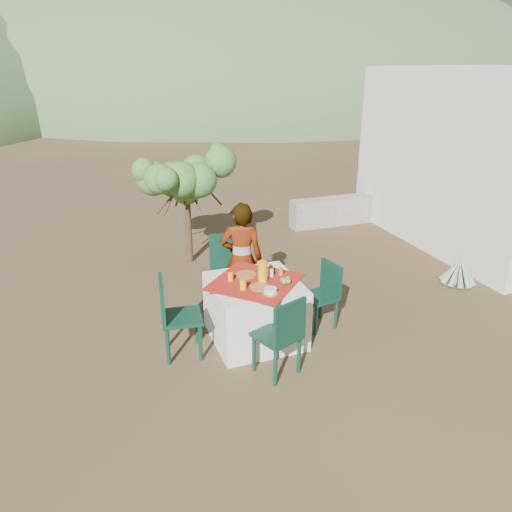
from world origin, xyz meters
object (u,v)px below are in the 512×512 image
(chair_near, at_px, (282,334))
(shrub_tree, at_px, (189,183))
(juice_pitcher, at_px, (263,272))
(agave, at_px, (459,272))
(chair_left, at_px, (174,314))
(person, at_px, (242,259))
(chair_far, at_px, (227,267))
(chair_right, at_px, (324,292))
(table, at_px, (255,310))
(guesthouse, at_px, (499,157))

(chair_near, relative_size, shrub_tree, 0.55)
(shrub_tree, height_order, juice_pitcher, shrub_tree)
(agave, bearing_deg, chair_left, -174.16)
(person, distance_m, juice_pitcher, 0.73)
(chair_far, xyz_separation_m, chair_right, (0.97, -0.99, -0.08))
(chair_left, bearing_deg, chair_near, -120.80)
(table, bearing_deg, chair_near, -89.37)
(agave, bearing_deg, chair_far, 170.59)
(juice_pitcher, bearing_deg, agave, 7.61)
(chair_near, relative_size, juice_pitcher, 3.72)
(chair_near, height_order, chair_right, chair_near)
(chair_near, distance_m, chair_left, 1.26)
(chair_near, distance_m, agave, 3.63)
(person, bearing_deg, chair_near, 105.35)
(chair_right, bearing_deg, person, -139.61)
(person, height_order, shrub_tree, shrub_tree)
(table, xyz_separation_m, chair_left, (-0.98, -0.03, 0.15))
(juice_pitcher, bearing_deg, chair_far, 97.40)
(table, xyz_separation_m, juice_pitcher, (0.09, -0.02, 0.51))
(table, relative_size, juice_pitcher, 5.24)
(chair_far, relative_size, shrub_tree, 0.59)
(chair_right, distance_m, agave, 2.54)
(juice_pitcher, bearing_deg, person, 91.75)
(chair_right, xyz_separation_m, shrub_tree, (-1.08, 2.68, 0.85))
(chair_far, bearing_deg, chair_near, -77.46)
(chair_near, xyz_separation_m, chair_right, (0.91, 0.82, -0.04))
(chair_near, xyz_separation_m, shrub_tree, (-0.16, 3.49, 0.81))
(shrub_tree, bearing_deg, table, -86.70)
(chair_right, distance_m, person, 1.14)
(shrub_tree, xyz_separation_m, juice_pitcher, (0.24, -2.71, -0.44))
(chair_far, relative_size, agave, 1.75)
(chair_near, relative_size, chair_left, 0.96)
(chair_left, height_order, guesthouse, guesthouse)
(person, relative_size, agave, 2.70)
(agave, bearing_deg, juice_pitcher, -172.39)
(table, xyz_separation_m, guesthouse, (5.37, 1.97, 1.12))
(guesthouse, height_order, juice_pitcher, guesthouse)
(chair_right, height_order, shrub_tree, shrub_tree)
(chair_right, bearing_deg, guesthouse, 103.00)
(chair_near, height_order, shrub_tree, shrub_tree)
(chair_left, distance_m, guesthouse, 6.72)
(shrub_tree, distance_m, juice_pitcher, 2.75)
(person, bearing_deg, shrub_tree, -66.22)
(shrub_tree, distance_m, agave, 4.37)
(shrub_tree, relative_size, guesthouse, 0.40)
(guesthouse, bearing_deg, person, -166.54)
(table, distance_m, chair_near, 0.82)
(chair_near, distance_m, chair_right, 1.22)
(chair_far, height_order, juice_pitcher, juice_pitcher)
(chair_far, distance_m, agave, 3.52)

